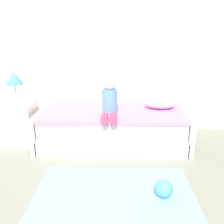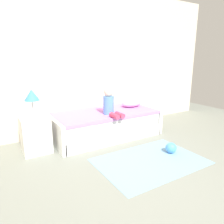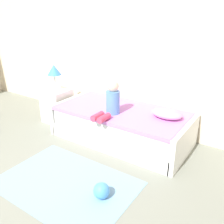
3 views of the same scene
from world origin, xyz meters
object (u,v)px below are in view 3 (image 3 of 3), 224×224
at_px(bed, 121,125).
at_px(toy_ball, 101,191).
at_px(nightstand, 57,106).
at_px(table_lamp, 54,71).
at_px(pillow, 167,114).
at_px(child_figure, 111,101).

bearing_deg(bed, toy_ball, -66.97).
distance_m(bed, nightstand, 1.35).
bearing_deg(table_lamp, nightstand, -63.43).
bearing_deg(toy_ball, pillow, 83.09).
bearing_deg(bed, child_figure, -98.12).
bearing_deg(child_figure, nightstand, 171.73).
height_order(table_lamp, toy_ball, table_lamp).
xyz_separation_m(bed, toy_ball, (0.53, -1.25, -0.16)).
relative_size(table_lamp, pillow, 1.02).
distance_m(bed, child_figure, 0.51).
relative_size(bed, pillow, 4.80).
height_order(bed, nightstand, nightstand).
bearing_deg(table_lamp, bed, 1.56).
xyz_separation_m(bed, child_figure, (-0.03, -0.23, 0.46)).
relative_size(bed, nightstand, 3.52).
bearing_deg(nightstand, toy_ball, -32.83).
relative_size(pillow, toy_ball, 2.45).
bearing_deg(nightstand, pillow, 3.83).
distance_m(pillow, toy_ball, 1.44).
height_order(table_lamp, pillow, table_lamp).
bearing_deg(toy_ball, bed, 113.03).
bearing_deg(bed, nightstand, -178.44).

